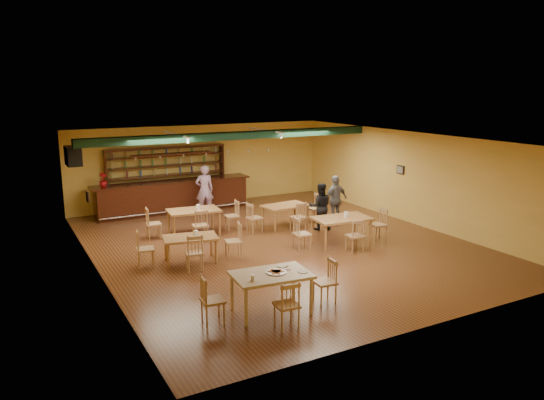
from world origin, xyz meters
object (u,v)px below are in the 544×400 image
dining_table_a (194,222)px  dining_table_b (285,216)px  bar_counter (173,196)px  patron_right_a (320,206)px  dining_table_c (191,249)px  dining_table_d (341,231)px  patron_bar (204,190)px  near_table (271,293)px

dining_table_a → dining_table_b: bearing=-5.4°
bar_counter → dining_table_a: size_ratio=3.68×
bar_counter → patron_right_a: bearing=-53.3°
dining_table_b → dining_table_c: size_ratio=1.05×
dining_table_d → dining_table_c: bearing=177.4°
dining_table_d → patron_bar: size_ratio=0.92×
dining_table_d → near_table: near_table is taller
patron_right_a → dining_table_c: bearing=38.2°
dining_table_b → dining_table_a: bearing=163.4°
near_table → dining_table_d: bearing=43.4°
patron_bar → dining_table_a: bearing=70.6°
dining_table_c → near_table: (0.38, -3.67, 0.07)m
dining_table_b → patron_bar: size_ratio=0.82×
bar_counter → patron_bar: 1.25m
dining_table_c → near_table: 3.69m
dining_table_a → patron_right_a: patron_right_a is taller
dining_table_c → dining_table_d: dining_table_d is taller
dining_table_b → bar_counter: bearing=119.1°
dining_table_a → near_table: 6.09m
dining_table_a → patron_bar: patron_bar is taller
patron_bar → bar_counter: bearing=-34.0°
bar_counter → patron_right_a: size_ratio=3.84×
dining_table_b → dining_table_c: 4.27m
dining_table_a → dining_table_b: size_ratio=1.08×
dining_table_b → patron_right_a: patron_right_a is taller
dining_table_a → dining_table_d: (3.33, -3.00, 0.01)m
dining_table_d → patron_right_a: bearing=83.0°
bar_counter → patron_bar: (0.88, -0.83, 0.30)m
dining_table_b → patron_bar: patron_bar is taller
bar_counter → dining_table_c: bearing=-103.5°
bar_counter → dining_table_c: size_ratio=4.18×
dining_table_a → dining_table_c: 2.59m
dining_table_c → patron_right_a: size_ratio=0.92×
dining_table_b → patron_bar: 3.33m
bar_counter → near_table: bearing=-95.9°
dining_table_b → dining_table_d: bearing=-85.4°
dining_table_b → patron_right_a: 1.19m
patron_bar → patron_right_a: bearing=133.0°
patron_bar → patron_right_a: (2.45, -3.64, -0.13)m
bar_counter → patron_bar: size_ratio=3.27×
dining_table_d → near_table: 4.97m
near_table → dining_table_c: bearing=101.4°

